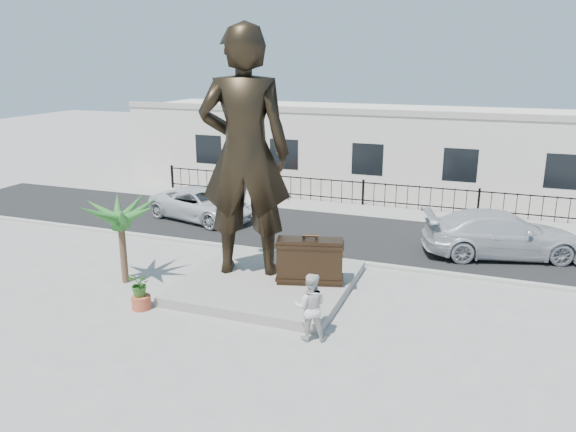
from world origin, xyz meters
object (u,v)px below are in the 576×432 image
statue (245,153)px  suitcase (310,261)px  tourist (310,307)px  car_white (202,204)px

statue → suitcase: 3.96m
tourist → car_white: size_ratio=0.36×
suitcase → tourist: tourist is taller
suitcase → car_white: suitcase is taller
tourist → suitcase: bearing=-89.0°
suitcase → tourist: 3.13m
suitcase → statue: bearing=158.8°
tourist → car_white: (-8.16, 9.03, -0.21)m
statue → tourist: statue is taller
statue → tourist: 5.66m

